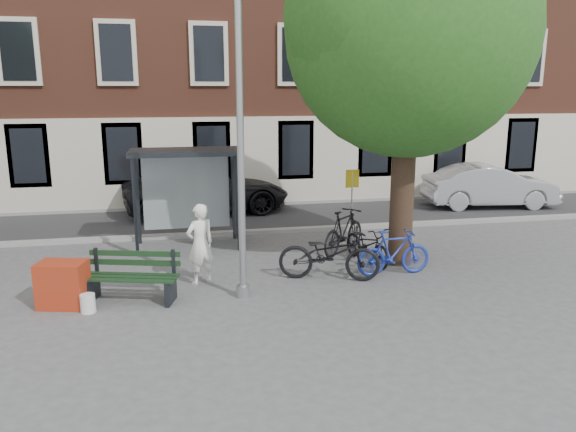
% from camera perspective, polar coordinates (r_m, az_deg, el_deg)
% --- Properties ---
extents(ground, '(90.00, 90.00, 0.00)m').
position_cam_1_polar(ground, '(11.66, -4.55, -8.18)').
color(ground, '#4C4C4F').
rests_on(ground, ground).
extents(road, '(40.00, 4.00, 0.01)m').
position_cam_1_polar(road, '(18.34, -7.16, -0.38)').
color(road, '#28282B').
rests_on(road, ground).
extents(curb_near, '(40.00, 0.25, 0.12)m').
position_cam_1_polar(curb_near, '(16.39, -6.64, -1.77)').
color(curb_near, gray).
rests_on(curb_near, ground).
extents(curb_far, '(40.00, 0.25, 0.12)m').
position_cam_1_polar(curb_far, '(20.27, -7.59, 1.04)').
color(curb_far, gray).
rests_on(curb_far, ground).
extents(building_row, '(30.00, 8.00, 14.00)m').
position_cam_1_polar(building_row, '(24.01, -8.79, 19.49)').
color(building_row, brown).
rests_on(building_row, ground).
extents(lamppost, '(0.28, 0.35, 6.11)m').
position_cam_1_polar(lamppost, '(10.97, -4.81, 5.52)').
color(lamppost, '#9EA0A3').
rests_on(lamppost, ground).
extents(tree_right, '(5.76, 5.60, 8.20)m').
position_cam_1_polar(tree_right, '(13.35, 12.56, 18.76)').
color(tree_right, black).
rests_on(tree_right, ground).
extents(bus_shelter, '(2.85, 1.45, 2.62)m').
position_cam_1_polar(bus_shelter, '(15.10, -8.84, 4.11)').
color(bus_shelter, '#1E2328').
rests_on(bus_shelter, ground).
extents(painter, '(0.77, 0.67, 1.78)m').
position_cam_1_polar(painter, '(12.27, -8.91, -2.84)').
color(painter, white).
rests_on(painter, ground).
extents(bench, '(1.96, 1.08, 0.96)m').
position_cam_1_polar(bench, '(11.72, -15.58, -6.21)').
color(bench, '#1E2328').
rests_on(bench, ground).
extents(bike_a, '(2.38, 1.46, 1.18)m').
position_cam_1_polar(bike_a, '(12.48, 4.19, -3.88)').
color(bike_a, black).
rests_on(bike_a, ground).
extents(bike_b, '(1.78, 0.57, 1.06)m').
position_cam_1_polar(bike_b, '(13.00, 10.70, -3.67)').
color(bike_b, '#1B2F99').
rests_on(bike_b, ground).
extents(bike_c, '(1.06, 1.91, 0.95)m').
position_cam_1_polar(bike_c, '(13.80, 8.05, -2.83)').
color(bike_c, black).
rests_on(bike_c, ground).
extents(bike_d, '(1.77, 1.72, 1.16)m').
position_cam_1_polar(bike_d, '(14.52, 5.68, -1.55)').
color(bike_d, black).
rests_on(bike_d, ground).
extents(car_dark, '(5.88, 3.28, 1.56)m').
position_cam_1_polar(car_dark, '(19.40, -8.24, 2.65)').
color(car_dark, black).
rests_on(car_dark, ground).
extents(car_silver, '(4.78, 2.16, 1.52)m').
position_cam_1_polar(car_silver, '(21.34, 19.80, 2.90)').
color(car_silver, '#9B9EA3').
rests_on(car_silver, ground).
extents(red_stand, '(1.02, 0.80, 0.90)m').
position_cam_1_polar(red_stand, '(11.83, -21.89, -6.47)').
color(red_stand, '#9A2B14').
rests_on(red_stand, ground).
extents(bucket_a, '(0.36, 0.36, 0.36)m').
position_cam_1_polar(bucket_a, '(13.04, -21.88, -5.96)').
color(bucket_a, silver).
rests_on(bucket_a, ground).
extents(bucket_c, '(0.34, 0.34, 0.36)m').
position_cam_1_polar(bucket_c, '(11.45, -19.66, -8.36)').
color(bucket_c, silver).
rests_on(bucket_c, ground).
extents(notice_sign, '(0.36, 0.05, 2.09)m').
position_cam_1_polar(notice_sign, '(14.89, 6.52, 2.64)').
color(notice_sign, '#9EA0A3').
rests_on(notice_sign, ground).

